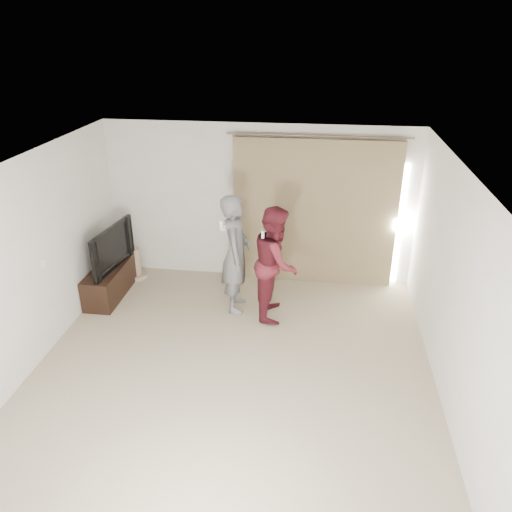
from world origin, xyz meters
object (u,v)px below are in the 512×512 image
at_px(tv_console, 111,280).
at_px(person_woman, 276,262).
at_px(person_man, 236,254).
at_px(tv, 106,247).

distance_m(tv_console, person_woman, 2.74).
bearing_deg(tv_console, person_woman, -4.93).
height_order(tv_console, person_woman, person_woman).
height_order(person_man, person_woman, person_man).
bearing_deg(person_man, tv_console, 176.04).
distance_m(tv, person_woman, 2.67).
relative_size(tv_console, tv, 1.09).
xyz_separation_m(tv_console, person_man, (2.06, -0.14, 0.66)).
bearing_deg(tv_console, tv, 0.00).
height_order(tv, person_man, person_man).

